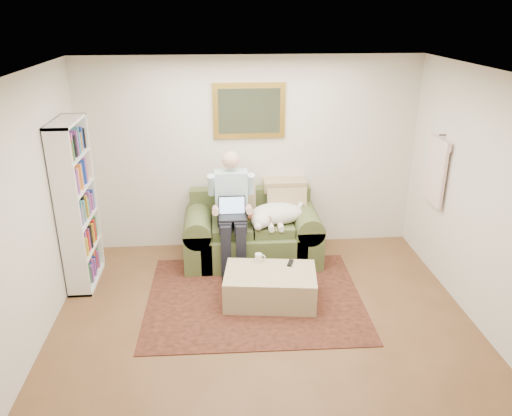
{
  "coord_description": "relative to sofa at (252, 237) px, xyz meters",
  "views": [
    {
      "loc": [
        -0.45,
        -3.96,
        3.15
      ],
      "look_at": [
        -0.01,
        1.47,
        0.95
      ],
      "focal_mm": 35.0,
      "sensor_mm": 36.0,
      "label": 1
    }
  ],
  "objects": [
    {
      "name": "coffee_mug",
      "position": [
        0.02,
        -0.81,
        0.12
      ],
      "size": [
        0.08,
        0.08,
        0.1
      ],
      "primitive_type": "cylinder",
      "color": "white",
      "rests_on": "ottoman"
    },
    {
      "name": "room_shell",
      "position": [
        0.01,
        -1.67,
        1.0
      ],
      "size": [
        4.51,
        5.0,
        2.61
      ],
      "color": "brown",
      "rests_on": "ground"
    },
    {
      "name": "sleeping_dog",
      "position": [
        0.32,
        -0.09,
        0.37
      ],
      "size": [
        0.73,
        0.46,
        0.27
      ],
      "primitive_type": null,
      "color": "white",
      "rests_on": "sofa"
    },
    {
      "name": "hanging_shirt",
      "position": [
        2.2,
        -0.42,
        1.05
      ],
      "size": [
        0.06,
        0.52,
        0.9
      ],
      "primitive_type": null,
      "color": "beige",
      "rests_on": "room_shell"
    },
    {
      "name": "seated_man",
      "position": [
        -0.27,
        -0.16,
        0.44
      ],
      "size": [
        0.58,
        0.83,
        1.49
      ],
      "primitive_type": null,
      "color": "#8CC8D8",
      "rests_on": "sofa"
    },
    {
      "name": "laptop",
      "position": [
        -0.27,
        -0.23,
        0.47
      ],
      "size": [
        0.34,
        0.27,
        0.25
      ],
      "color": "black",
      "rests_on": "seated_man"
    },
    {
      "name": "sofa",
      "position": [
        0.0,
        0.0,
        0.0
      ],
      "size": [
        1.77,
        0.9,
        1.06
      ],
      "color": "#47562D",
      "rests_on": "room_shell"
    },
    {
      "name": "wall_mirror",
      "position": [
        -0.0,
        0.45,
        1.6
      ],
      "size": [
        0.94,
        0.04,
        0.72
      ],
      "color": "gold",
      "rests_on": "room_shell"
    },
    {
      "name": "rug",
      "position": [
        -0.05,
        -1.0,
        -0.3
      ],
      "size": [
        2.51,
        2.02,
        0.01
      ],
      "primitive_type": "cube",
      "rotation": [
        0.0,
        0.0,
        -0.02
      ],
      "color": "black",
      "rests_on": "room_shell"
    },
    {
      "name": "bookshelf",
      "position": [
        -2.09,
        -0.42,
        0.7
      ],
      "size": [
        0.28,
        0.8,
        2.0
      ],
      "primitive_type": null,
      "color": "white",
      "rests_on": "room_shell"
    },
    {
      "name": "tv_remote",
      "position": [
        0.38,
        -0.89,
        0.08
      ],
      "size": [
        0.1,
        0.16,
        0.02
      ],
      "primitive_type": "cube",
      "rotation": [
        0.0,
        0.0,
        -0.34
      ],
      "color": "black",
      "rests_on": "ottoman"
    },
    {
      "name": "ottoman",
      "position": [
        0.13,
        -1.07,
        -0.12
      ],
      "size": [
        1.1,
        0.78,
        0.37
      ],
      "primitive_type": "cube",
      "rotation": [
        0.0,
        0.0,
        -0.13
      ],
      "color": "tan",
      "rests_on": "room_shell"
    }
  ]
}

